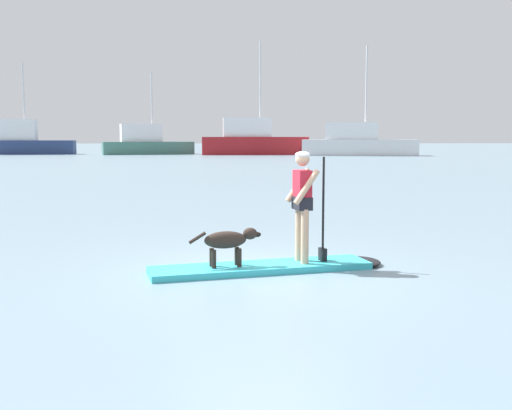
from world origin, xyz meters
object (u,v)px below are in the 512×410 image
(moored_boat_port, at_px, (357,143))
(moored_boat_starboard, at_px, (146,143))
(paddleboard, at_px, (275,267))
(dog, at_px, (229,241))
(person_paddler, at_px, (303,198))
(moored_boat_far_port, at_px, (17,141))
(moored_boat_center, at_px, (253,141))

(moored_boat_port, bearing_deg, moored_boat_starboard, 164.41)
(paddleboard, relative_size, dog, 3.40)
(dog, bearing_deg, paddleboard, 11.86)
(person_paddler, height_order, dog, person_paddler)
(paddleboard, height_order, person_paddler, person_paddler)
(dog, distance_m, moored_boat_port, 60.36)
(paddleboard, height_order, moored_boat_starboard, moored_boat_starboard)
(paddleboard, distance_m, person_paddler, 1.13)
(moored_boat_far_port, bearing_deg, moored_boat_center, -7.23)
(person_paddler, relative_size, dog, 1.56)
(person_paddler, bearing_deg, paddleboard, -168.14)
(person_paddler, bearing_deg, dog, -168.14)
(paddleboard, height_order, moored_boat_far_port, moored_boat_far_port)
(paddleboard, xyz_separation_m, dog, (-0.72, -0.15, 0.44))
(moored_boat_far_port, bearing_deg, moored_boat_starboard, -3.56)
(dog, bearing_deg, moored_boat_center, 85.79)
(person_paddler, height_order, moored_boat_far_port, moored_boat_far_port)
(person_paddler, distance_m, moored_boat_starboard, 65.37)
(paddleboard, relative_size, moored_boat_port, 0.28)
(person_paddler, relative_size, moored_boat_far_port, 0.13)
(moored_boat_starboard, distance_m, moored_boat_port, 25.21)
(paddleboard, bearing_deg, moored_boat_port, 75.15)
(moored_boat_far_port, distance_m, moored_boat_center, 28.41)
(paddleboard, xyz_separation_m, moored_boat_far_port, (-24.31, 65.75, 1.51))
(moored_boat_far_port, height_order, moored_boat_port, moored_boat_port)
(dog, height_order, moored_boat_port, moored_boat_port)
(person_paddler, relative_size, moored_boat_port, 0.13)
(dog, relative_size, moored_boat_far_port, 0.09)
(moored_boat_far_port, relative_size, moored_boat_center, 0.98)
(person_paddler, height_order, moored_boat_center, moored_boat_center)
(paddleboard, relative_size, person_paddler, 2.18)
(person_paddler, bearing_deg, moored_boat_port, 75.53)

